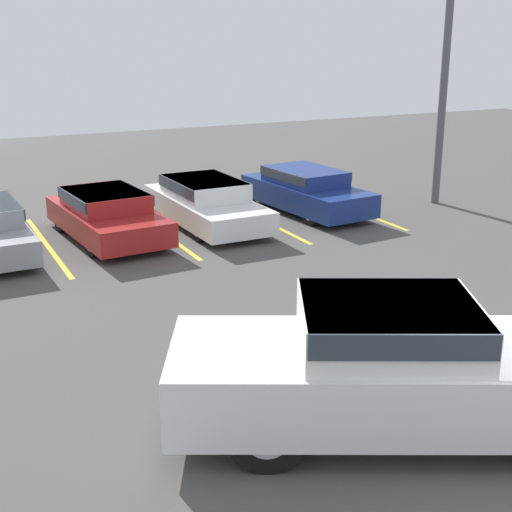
{
  "coord_description": "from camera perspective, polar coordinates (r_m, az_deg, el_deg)",
  "views": [
    {
      "loc": [
        -6.07,
        -5.79,
        4.86
      ],
      "look_at": [
        -0.65,
        5.18,
        1.0
      ],
      "focal_mm": 50.0,
      "sensor_mm": 36.0,
      "label": 1
    }
  ],
  "objects": [
    {
      "name": "parked_sedan_b",
      "position": [
        17.75,
        -11.86,
        3.36
      ],
      "size": [
        2.17,
        4.36,
        1.19
      ],
      "rotation": [
        0.0,
        0.0,
        -1.49
      ],
      "color": "maroon",
      "rests_on": "ground_plane"
    },
    {
      "name": "stall_stripe_e",
      "position": [
        20.77,
        7.42,
        3.83
      ],
      "size": [
        0.12,
        5.44,
        0.01
      ],
      "primitive_type": "cube",
      "color": "yellow",
      "rests_on": "ground_plane"
    },
    {
      "name": "stall_stripe_d",
      "position": [
        19.38,
        0.37,
        2.99
      ],
      "size": [
        0.12,
        5.44,
        0.01
      ],
      "primitive_type": "cube",
      "color": "yellow",
      "rests_on": "ground_plane"
    },
    {
      "name": "ground_plane",
      "position": [
        9.69,
        17.77,
        -13.5
      ],
      "size": [
        60.0,
        60.0,
        0.0
      ],
      "primitive_type": "plane",
      "color": "#4C4947"
    },
    {
      "name": "pickup_truck",
      "position": [
        9.14,
        12.36,
        -8.73
      ],
      "size": [
        6.25,
        4.46,
        1.74
      ],
      "rotation": [
        0.0,
        0.0,
        -0.46
      ],
      "color": "white",
      "rests_on": "ground_plane"
    },
    {
      "name": "parked_sedan_c",
      "position": [
        18.7,
        -4.05,
        4.44
      ],
      "size": [
        1.89,
        4.7,
        1.21
      ],
      "rotation": [
        0.0,
        0.0,
        -1.55
      ],
      "color": "silver",
      "rests_on": "ground_plane"
    },
    {
      "name": "stall_stripe_b",
      "position": [
        17.67,
        -16.36,
        0.82
      ],
      "size": [
        0.12,
        5.44,
        0.01
      ],
      "primitive_type": "cube",
      "color": "yellow",
      "rests_on": "ground_plane"
    },
    {
      "name": "parked_sedan_d",
      "position": [
        20.08,
        4.02,
        5.35
      ],
      "size": [
        2.11,
        4.46,
        1.22
      ],
      "rotation": [
        0.0,
        0.0,
        -1.48
      ],
      "color": "navy",
      "rests_on": "ground_plane"
    },
    {
      "name": "wheel_stop_curb",
      "position": [
        22.03,
        -3.48,
        4.92
      ],
      "size": [
        1.61,
        0.2,
        0.14
      ],
      "primitive_type": "cube",
      "color": "#B7B2A8",
      "rests_on": "ground_plane"
    },
    {
      "name": "stall_stripe_c",
      "position": [
        18.32,
        -7.61,
        1.98
      ],
      "size": [
        0.12,
        5.44,
        0.01
      ],
      "primitive_type": "cube",
      "color": "yellow",
      "rests_on": "ground_plane"
    },
    {
      "name": "light_post",
      "position": [
        21.42,
        14.86,
        14.05
      ],
      "size": [
        0.7,
        0.36,
        6.61
      ],
      "color": "#515156",
      "rests_on": "ground_plane"
    }
  ]
}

